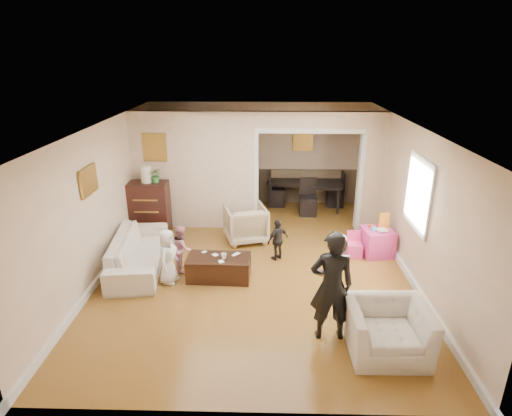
{
  "coord_description": "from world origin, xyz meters",
  "views": [
    {
      "loc": [
        0.18,
        -7.09,
        3.79
      ],
      "look_at": [
        0.0,
        0.2,
        1.05
      ],
      "focal_mm": 29.51,
      "sensor_mm": 36.0,
      "label": 1
    }
  ],
  "objects_px": {
    "sofa": "(139,251)",
    "dining_table": "(306,193)",
    "armchair_back": "(246,223)",
    "play_table": "(377,242)",
    "child_kneel_a": "(168,257)",
    "adult_person": "(331,286)",
    "child_kneel_b": "(182,248)",
    "coffee_cup": "(224,256)",
    "dresser": "(149,208)",
    "table_lamp": "(146,174)",
    "armchair_front": "(388,330)",
    "coffee_table": "(219,268)",
    "cyan_cup": "(374,229)",
    "child_toddler": "(278,240)"
  },
  "relations": [
    {
      "from": "sofa",
      "to": "child_toddler",
      "type": "xyz_separation_m",
      "value": [
        2.57,
        0.37,
        0.09
      ]
    },
    {
      "from": "armchair_back",
      "to": "cyan_cup",
      "type": "bearing_deg",
      "value": 149.34
    },
    {
      "from": "coffee_cup",
      "to": "child_kneel_b",
      "type": "xyz_separation_m",
      "value": [
        -0.8,
        0.35,
        -0.03
      ]
    },
    {
      "from": "armchair_front",
      "to": "play_table",
      "type": "distance_m",
      "value": 2.94
    },
    {
      "from": "armchair_front",
      "to": "play_table",
      "type": "relative_size",
      "value": 1.89
    },
    {
      "from": "sofa",
      "to": "armchair_front",
      "type": "height_order",
      "value": "armchair_front"
    },
    {
      "from": "armchair_back",
      "to": "coffee_table",
      "type": "bearing_deg",
      "value": 60.23
    },
    {
      "from": "sofa",
      "to": "table_lamp",
      "type": "relative_size",
      "value": 5.98
    },
    {
      "from": "dresser",
      "to": "cyan_cup",
      "type": "relative_size",
      "value": 14.51
    },
    {
      "from": "table_lamp",
      "to": "cyan_cup",
      "type": "relative_size",
      "value": 4.5
    },
    {
      "from": "coffee_cup",
      "to": "child_kneel_a",
      "type": "distance_m",
      "value": 0.96
    },
    {
      "from": "adult_person",
      "to": "child_kneel_a",
      "type": "relative_size",
      "value": 1.66
    },
    {
      "from": "sofa",
      "to": "child_kneel_b",
      "type": "relative_size",
      "value": 2.49
    },
    {
      "from": "dresser",
      "to": "coffee_table",
      "type": "distance_m",
      "value": 2.62
    },
    {
      "from": "dresser",
      "to": "table_lamp",
      "type": "distance_m",
      "value": 0.76
    },
    {
      "from": "play_table",
      "to": "coffee_table",
      "type": "bearing_deg",
      "value": -161.49
    },
    {
      "from": "coffee_cup",
      "to": "sofa",
      "type": "bearing_deg",
      "value": 165.27
    },
    {
      "from": "dining_table",
      "to": "adult_person",
      "type": "relative_size",
      "value": 1.18
    },
    {
      "from": "play_table",
      "to": "adult_person",
      "type": "height_order",
      "value": "adult_person"
    },
    {
      "from": "play_table",
      "to": "dining_table",
      "type": "bearing_deg",
      "value": 112.58
    },
    {
      "from": "coffee_table",
      "to": "adult_person",
      "type": "distance_m",
      "value": 2.4
    },
    {
      "from": "dresser",
      "to": "child_toddler",
      "type": "relative_size",
      "value": 1.42
    },
    {
      "from": "sofa",
      "to": "dining_table",
      "type": "height_order",
      "value": "dining_table"
    },
    {
      "from": "table_lamp",
      "to": "dining_table",
      "type": "bearing_deg",
      "value": 27.13
    },
    {
      "from": "coffee_cup",
      "to": "child_toddler",
      "type": "relative_size",
      "value": 0.13
    },
    {
      "from": "table_lamp",
      "to": "cyan_cup",
      "type": "xyz_separation_m",
      "value": [
        4.61,
        -1.0,
        -0.77
      ]
    },
    {
      "from": "sofa",
      "to": "table_lamp",
      "type": "xyz_separation_m",
      "value": [
        -0.19,
        1.57,
        1.03
      ]
    },
    {
      "from": "armchair_back",
      "to": "play_table",
      "type": "xyz_separation_m",
      "value": [
        2.6,
        -0.61,
        -0.12
      ]
    },
    {
      "from": "armchair_front",
      "to": "table_lamp",
      "type": "distance_m",
      "value": 5.73
    },
    {
      "from": "coffee_table",
      "to": "cyan_cup",
      "type": "distance_m",
      "value": 3.07
    },
    {
      "from": "table_lamp",
      "to": "dining_table",
      "type": "distance_m",
      "value": 4.13
    },
    {
      "from": "armchair_front",
      "to": "armchair_back",
      "type": "bearing_deg",
      "value": 119.43
    },
    {
      "from": "adult_person",
      "to": "child_kneel_a",
      "type": "bearing_deg",
      "value": -31.38
    },
    {
      "from": "dresser",
      "to": "child_toddler",
      "type": "height_order",
      "value": "dresser"
    },
    {
      "from": "coffee_cup",
      "to": "play_table",
      "type": "relative_size",
      "value": 0.19
    },
    {
      "from": "coffee_table",
      "to": "play_table",
      "type": "bearing_deg",
      "value": 18.51
    },
    {
      "from": "sofa",
      "to": "adult_person",
      "type": "xyz_separation_m",
      "value": [
        3.24,
        -1.95,
        0.49
      ]
    },
    {
      "from": "sofa",
      "to": "adult_person",
      "type": "bearing_deg",
      "value": -127.76
    },
    {
      "from": "sofa",
      "to": "child_kneel_a",
      "type": "distance_m",
      "value": 0.87
    },
    {
      "from": "dresser",
      "to": "coffee_table",
      "type": "bearing_deg",
      "value": -48.7
    },
    {
      "from": "adult_person",
      "to": "child_kneel_b",
      "type": "height_order",
      "value": "adult_person"
    },
    {
      "from": "coffee_table",
      "to": "child_kneel_b",
      "type": "distance_m",
      "value": 0.79
    },
    {
      "from": "armchair_back",
      "to": "coffee_cup",
      "type": "relative_size",
      "value": 8.09
    },
    {
      "from": "coffee_cup",
      "to": "cyan_cup",
      "type": "xyz_separation_m",
      "value": [
        2.8,
        1.0,
        0.11
      ]
    },
    {
      "from": "child_kneel_a",
      "to": "armchair_back",
      "type": "bearing_deg",
      "value": -22.92
    },
    {
      "from": "sofa",
      "to": "play_table",
      "type": "bearing_deg",
      "value": -88.77
    },
    {
      "from": "armchair_front",
      "to": "cyan_cup",
      "type": "height_order",
      "value": "armchair_front"
    },
    {
      "from": "play_table",
      "to": "child_kneel_b",
      "type": "bearing_deg",
      "value": -169.22
    },
    {
      "from": "table_lamp",
      "to": "play_table",
      "type": "xyz_separation_m",
      "value": [
        4.71,
        -0.95,
        -1.07
      ]
    },
    {
      "from": "coffee_cup",
      "to": "child_kneel_b",
      "type": "distance_m",
      "value": 0.87
    }
  ]
}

